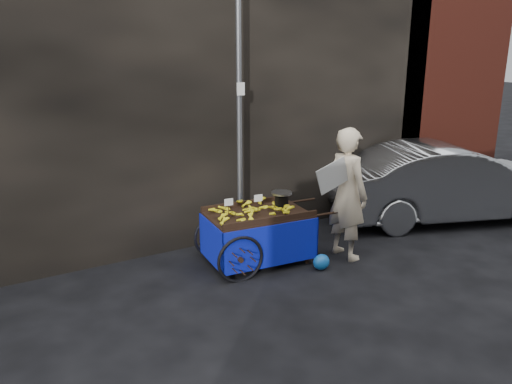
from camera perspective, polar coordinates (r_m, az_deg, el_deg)
ground at (r=6.70m, az=1.43°, el=-10.08°), size 80.00×80.00×0.00m
building_wall at (r=8.50m, az=-5.75°, el=12.94°), size 13.50×2.00×5.00m
street_pole at (r=7.35m, az=-1.92°, el=8.66°), size 0.12×0.10×4.00m
banana_cart at (r=7.00m, az=-0.09°, el=-3.12°), size 2.02×1.09×1.06m
vendor at (r=7.24m, az=10.38°, el=-0.19°), size 0.90×0.73×1.92m
plastic_bag at (r=7.03m, az=7.47°, el=-7.94°), size 0.25×0.20×0.22m
parked_car at (r=9.45m, az=21.13°, el=1.05°), size 4.37×2.78×1.36m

